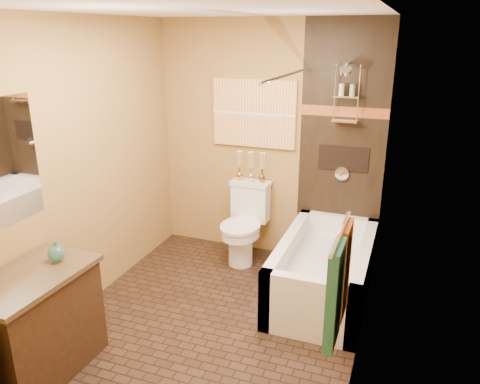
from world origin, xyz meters
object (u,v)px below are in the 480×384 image
at_px(sunset_painting, 254,113).
at_px(toilet, 245,223).
at_px(bathtub, 324,274).
at_px(vanity, 36,324).

height_order(sunset_painting, toilet, sunset_painting).
xyz_separation_m(bathtub, toilet, (-0.95, 0.45, 0.20)).
height_order(toilet, vanity, toilet).
relative_size(sunset_painting, toilet, 1.08).
height_order(sunset_painting, vanity, sunset_painting).
bearing_deg(sunset_painting, vanity, -107.39).
bearing_deg(vanity, bathtub, 47.09).
xyz_separation_m(bathtub, vanity, (-1.72, -1.75, 0.18)).
height_order(sunset_painting, bathtub, sunset_painting).
xyz_separation_m(sunset_painting, toilet, (0.00, -0.27, -1.13)).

